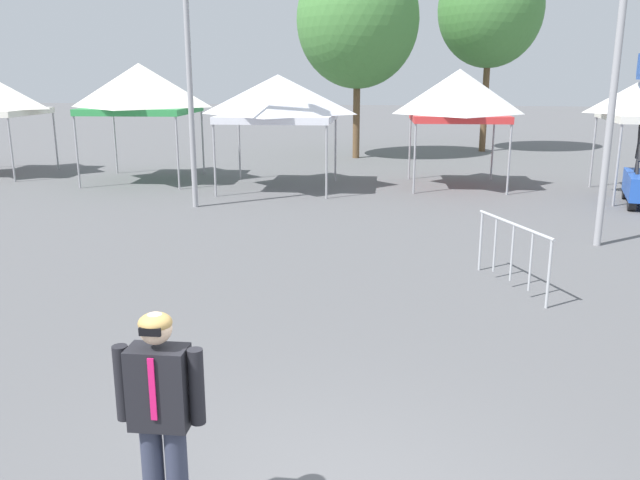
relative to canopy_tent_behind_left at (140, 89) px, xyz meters
The scene contains 9 objects.
canopy_tent_behind_left is the anchor object (origin of this frame).
canopy_tent_right_of_center 4.66m from the canopy_tent_behind_left, ahead, with size 3.45×3.45×3.35m.
canopy_tent_far_right 9.87m from the canopy_tent_behind_left, ahead, with size 2.97×2.97×3.51m.
person_foreground 17.47m from the canopy_tent_behind_left, 66.41° to the right, with size 0.65×0.27×1.78m.
light_pole_near_lift 14.06m from the canopy_tent_behind_left, 27.69° to the right, with size 0.36×0.36×8.16m.
light_pole_opposite_side 5.15m from the canopy_tent_behind_left, 52.28° to the right, with size 0.36×0.36×7.70m.
tree_behind_tents_center 15.66m from the canopy_tent_behind_left, 41.08° to the left, with size 4.45×4.45×8.50m.
tree_behind_tents_right 9.62m from the canopy_tent_behind_left, 48.21° to the left, with size 4.82×4.82×8.08m.
crowd_barrier_mid_lot 14.15m from the canopy_tent_behind_left, 42.85° to the right, with size 0.90×1.94×1.08m.
Camera 1 is at (0.64, -4.12, 3.36)m, focal length 36.47 mm.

